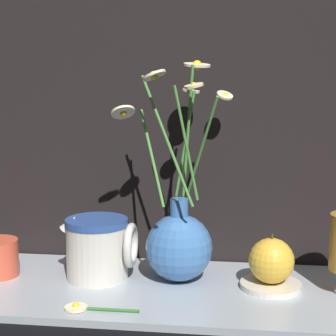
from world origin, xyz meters
TOP-DOWN VIEW (x-y plane):
  - ground_plane at (0.00, 0.00)m, footprint 6.00×6.00m
  - shelf at (0.00, 0.00)m, footprint 0.83×0.30m
  - vase_with_flowers at (0.02, 0.04)m, footprint 0.21×0.19m
  - ceramic_pitcher at (-0.12, 0.03)m, footprint 0.14×0.11m
  - saucer_plate at (0.18, 0.02)m, footprint 0.10×0.10m
  - orange_fruit at (0.18, 0.02)m, footprint 0.08×0.08m
  - loose_daisy at (-0.11, -0.11)m, footprint 0.12×0.04m

SIDE VIEW (x-z plane):
  - ground_plane at x=0.00m, z-range 0.00..0.00m
  - shelf at x=0.00m, z-range 0.00..0.01m
  - loose_daisy at x=-0.11m, z-range 0.01..0.02m
  - saucer_plate at x=0.18m, z-range 0.01..0.02m
  - orange_fruit at x=0.18m, z-range 0.02..0.10m
  - ceramic_pitcher at x=-0.12m, z-range 0.01..0.13m
  - vase_with_flowers at x=0.02m, z-range -0.11..0.28m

